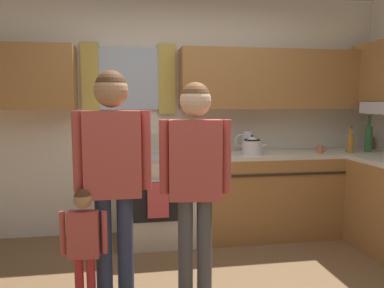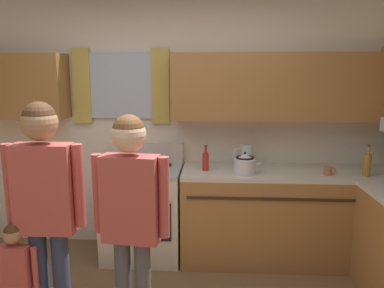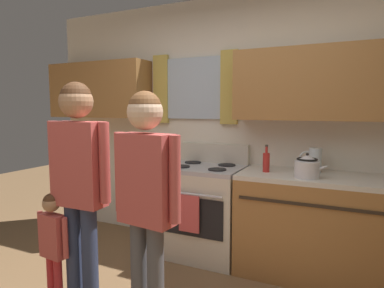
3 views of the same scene
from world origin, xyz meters
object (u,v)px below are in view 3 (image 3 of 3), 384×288
object	(u,v)px
water_pitcher	(314,160)
small_child	(53,240)
bottle_sauce_red	(266,162)
adult_in_plaid	(146,188)
stove_oven	(204,209)
adult_holding_child	(79,173)
stovetop_kettle	(307,166)

from	to	relation	value
water_pitcher	small_child	xyz separation A→B (m)	(-1.57, -1.50, -0.46)
bottle_sauce_red	adult_in_plaid	size ratio (longest dim) A/B	0.16
bottle_sauce_red	small_child	distance (m)	1.84
adult_in_plaid	stove_oven	bearing A→B (deg)	97.85
water_pitcher	stove_oven	bearing A→B (deg)	-173.13
bottle_sauce_red	stove_oven	bearing A→B (deg)	176.39
bottle_sauce_red	adult_holding_child	xyz separation A→B (m)	(-0.99, -1.27, 0.04)
adult_in_plaid	stovetop_kettle	bearing A→B (deg)	55.98
bottle_sauce_red	adult_in_plaid	world-z (taller)	adult_in_plaid
stove_oven	stovetop_kettle	distance (m)	1.12
water_pitcher	small_child	bearing A→B (deg)	-136.27
bottle_sauce_red	adult_holding_child	world-z (taller)	adult_holding_child
bottle_sauce_red	small_child	world-z (taller)	bottle_sauce_red
stove_oven	stovetop_kettle	bearing A→B (deg)	-8.85
water_pitcher	adult_holding_child	distance (m)	1.98
small_child	water_pitcher	bearing A→B (deg)	43.73
small_child	adult_in_plaid	bearing A→B (deg)	3.83
stovetop_kettle	adult_in_plaid	world-z (taller)	adult_in_plaid
stove_oven	adult_in_plaid	size ratio (longest dim) A/B	0.70
bottle_sauce_red	small_child	xyz separation A→B (m)	(-1.18, -1.34, -0.44)
bottle_sauce_red	water_pitcher	bearing A→B (deg)	22.31
bottle_sauce_red	water_pitcher	xyz separation A→B (m)	(0.39, 0.16, 0.02)
stovetop_kettle	small_child	bearing A→B (deg)	-141.43
water_pitcher	adult_holding_child	bearing A→B (deg)	-133.92
stove_oven	stovetop_kettle	world-z (taller)	stovetop_kettle
water_pitcher	adult_holding_child	size ratio (longest dim) A/B	0.13
small_child	stove_oven	bearing A→B (deg)	67.89
adult_holding_child	stovetop_kettle	bearing A→B (deg)	40.65
small_child	bottle_sauce_red	bearing A→B (deg)	48.69
water_pitcher	stovetop_kettle	bearing A→B (deg)	-96.32
stove_oven	water_pitcher	xyz separation A→B (m)	(1.01, 0.12, 0.54)
stovetop_kettle	water_pitcher	distance (m)	0.28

